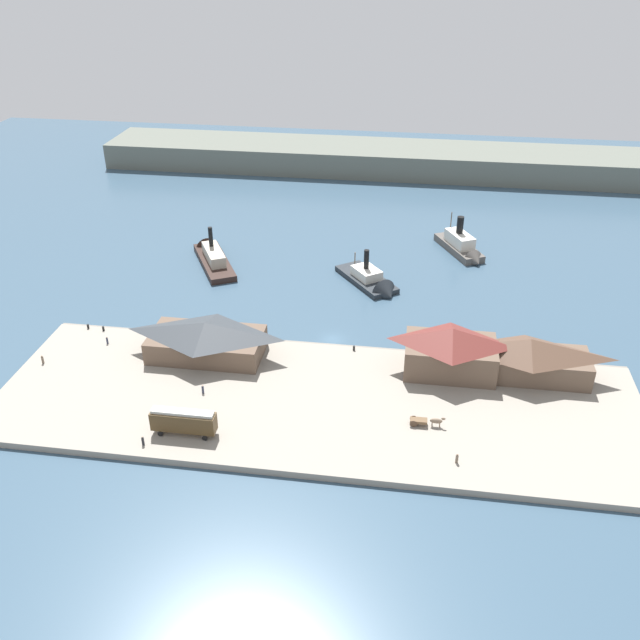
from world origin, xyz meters
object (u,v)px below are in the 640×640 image
mooring_post_west (88,326)px  ferry_outer_harbor (373,283)px  street_tram (183,421)px  pedestrian_at_waters_edge (203,389)px  pedestrian_standing_center (143,441)px  ferry_departing_north (212,255)px  ferry_shed_central_terminal (528,357)px  ferry_approaching_east (462,247)px  ferry_shed_east_terminal (451,350)px  horse_cart (426,421)px  pedestrian_walking_west (107,340)px  ferry_shed_west_terminal (206,338)px  mooring_post_east (140,330)px  pedestrian_near_west_shed (457,459)px  mooring_post_center_west (354,348)px  pedestrian_near_cart (43,360)px  mooring_post_center_east (103,329)px

mooring_post_west → ferry_outer_harbor: (55.03, 28.83, -0.60)m
street_tram → pedestrian_at_waters_edge: street_tram is taller
pedestrian_standing_center → ferry_departing_north: ferry_departing_north is taller
ferry_shed_central_terminal → ferry_approaching_east: ferry_approaching_east is taller
ferry_shed_east_terminal → mooring_post_west: 71.60m
horse_cart → pedestrian_walking_west: bearing=165.0°
street_tram → pedestrian_standing_center: size_ratio=6.24×
ferry_shed_central_terminal → pedestrian_at_waters_edge: bearing=-166.1°
street_tram → ferry_outer_harbor: bearing=66.2°
ferry_shed_west_terminal → mooring_post_east: bearing=159.4°
pedestrian_near_west_shed → mooring_post_west: 77.94m
pedestrian_standing_center → mooring_post_center_west: pedestrian_standing_center is taller
pedestrian_near_cart → ferry_approaching_east: ferry_approaching_east is taller
street_tram → pedestrian_near_west_shed: 42.64m
horse_cart → mooring_post_center_east: bearing=161.9°
ferry_shed_west_terminal → mooring_post_west: 27.25m
pedestrian_standing_center → mooring_post_east: 35.01m
horse_cart → pedestrian_near_west_shed: horse_cart is taller
ferry_shed_central_terminal → ferry_approaching_east: (-9.42, 54.36, -3.20)m
ferry_shed_central_terminal → street_tram: 60.71m
mooring_post_center_east → ferry_departing_north: bearing=73.4°
street_tram → pedestrian_standing_center: street_tram is taller
mooring_post_west → mooring_post_center_west: bearing=-0.3°
pedestrian_near_cart → mooring_post_east: pedestrian_near_cart is taller
ferry_shed_central_terminal → pedestrian_at_waters_edge: size_ratio=13.29×
ferry_approaching_east → ferry_shed_west_terminal: bearing=-131.2°
ferry_shed_west_terminal → ferry_outer_harbor: 45.07m
mooring_post_west → ferry_approaching_east: size_ratio=0.05×
horse_cart → pedestrian_standing_center: horse_cart is taller
horse_cart → ferry_approaching_east: 71.97m
ferry_outer_harbor → mooring_post_center_west: bearing=-92.8°
horse_cart → ferry_departing_north: size_ratio=0.24×
pedestrian_at_waters_edge → mooring_post_center_west: (24.39, 17.56, -0.30)m
pedestrian_walking_west → mooring_post_east: (4.75, 4.92, -0.25)m
ferry_departing_north → mooring_post_center_east: bearing=-106.6°
pedestrian_near_west_shed → pedestrian_near_cart: 76.66m
ferry_shed_central_terminal → pedestrian_at_waters_edge: 57.49m
ferry_outer_harbor → ferry_departing_north: bearing=167.9°
pedestrian_at_waters_edge → ferry_approaching_east: size_ratio=0.09×
pedestrian_walking_west → ferry_approaching_east: 88.60m
street_tram → mooring_post_east: size_ratio=11.53×
ferry_shed_east_terminal → pedestrian_walking_west: size_ratio=10.74×
mooring_post_west → ferry_departing_north: (14.70, 37.50, -0.33)m
ferry_shed_central_terminal → pedestrian_standing_center: size_ratio=13.14×
street_tram → pedestrian_near_west_shed: bearing=-0.8°
ferry_shed_west_terminal → pedestrian_walking_west: size_ratio=14.00×
street_tram → ferry_outer_harbor: (25.48, 57.72, -2.76)m
ferry_shed_east_terminal → pedestrian_at_waters_edge: bearing=-162.6°
mooring_post_center_east → pedestrian_near_cart: bearing=-115.6°
ferry_shed_central_terminal → pedestrian_walking_west: bearing=-179.4°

